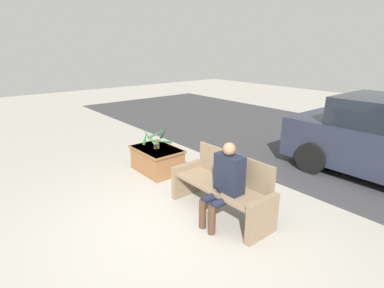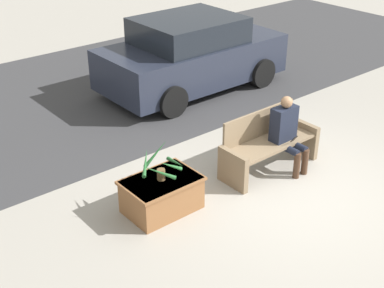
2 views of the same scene
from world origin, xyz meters
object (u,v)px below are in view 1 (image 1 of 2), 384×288
person_seated (225,180)px  potted_plant (156,138)px  bench (223,187)px  planter_box (157,159)px

person_seated → potted_plant: size_ratio=1.86×
bench → person_seated: person_seated is taller
potted_plant → person_seated: bearing=-7.1°
bench → potted_plant: 2.02m
bench → planter_box: size_ratio=1.62×
person_seated → bench: bearing=140.3°
planter_box → bench: bearing=-3.1°
person_seated → potted_plant: 2.23m
bench → person_seated: size_ratio=1.40×
planter_box → potted_plant: bearing=-98.6°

